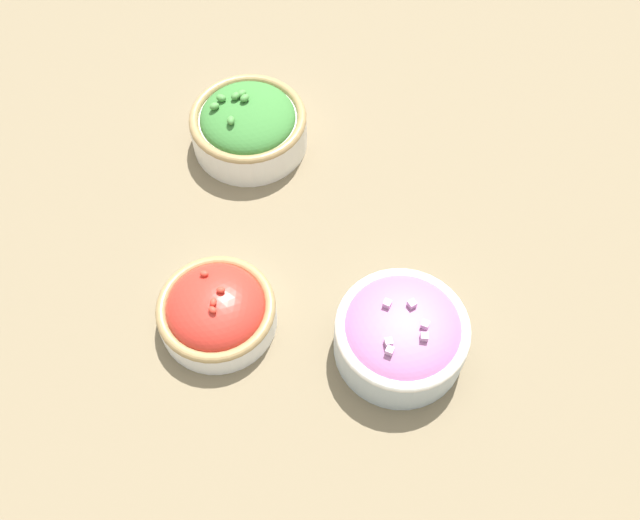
{
  "coord_description": "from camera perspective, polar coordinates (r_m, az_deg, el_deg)",
  "views": [
    {
      "loc": [
        0.26,
        -0.32,
        0.72
      ],
      "look_at": [
        0.0,
        0.0,
        0.03
      ],
      "focal_mm": 40.0,
      "sensor_mm": 36.0,
      "label": 1
    }
  ],
  "objects": [
    {
      "name": "ground_plane",
      "position": [
        0.83,
        0.0,
        -1.07
      ],
      "size": [
        3.0,
        3.0,
        0.0
      ],
      "primitive_type": "plane",
      "color": "#75664C"
    },
    {
      "name": "bowl_red_onion",
      "position": [
        0.76,
        6.52,
        -5.91
      ],
      "size": [
        0.14,
        0.14,
        0.07
      ],
      "color": "#B2C1CC",
      "rests_on": "ground_plane"
    },
    {
      "name": "bowl_broccoli",
      "position": [
        0.92,
        -5.74,
        10.74
      ],
      "size": [
        0.15,
        0.15,
        0.08
      ],
      "color": "silver",
      "rests_on": "ground_plane"
    },
    {
      "name": "bowl_cherry_tomatoes",
      "position": [
        0.78,
        -8.29,
        -4.0
      ],
      "size": [
        0.13,
        0.13,
        0.07
      ],
      "color": "white",
      "rests_on": "ground_plane"
    }
  ]
}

